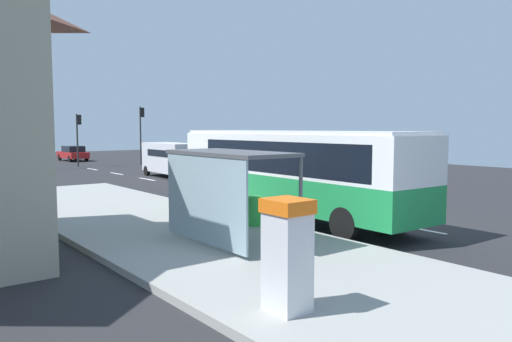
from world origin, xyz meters
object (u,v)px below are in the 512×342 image
(white_van, at_px, (171,157))
(sedan_near, at_px, (73,153))
(ticket_machine, at_px, (287,254))
(bus_shelter, at_px, (221,173))
(traffic_light_median, at_px, (78,131))
(recycling_bin_green, at_px, (253,211))
(traffic_light_far_side, at_px, (38,129))
(traffic_light_near_side, at_px, (141,126))
(bus, at_px, (291,168))
(recycling_bin_red, at_px, (240,208))

(white_van, relative_size, sedan_near, 1.19)
(ticket_machine, height_order, bus_shelter, bus_shelter)
(white_van, bearing_deg, traffic_light_median, 97.74)
(ticket_machine, xyz_separation_m, recycling_bin_green, (4.11, 6.28, -0.52))
(sedan_near, xyz_separation_m, ticket_machine, (-10.61, -44.35, 0.38))
(white_van, distance_m, ticket_machine, 25.84)
(traffic_light_far_side, bearing_deg, traffic_light_near_side, -5.32)
(bus, xyz_separation_m, recycling_bin_green, (-2.49, -0.96, -1.19))
(traffic_light_median, relative_size, bus_shelter, 1.13)
(recycling_bin_red, distance_m, traffic_light_far_side, 29.16)
(bus, bearing_deg, sedan_near, 83.83)
(white_van, relative_size, traffic_light_near_side, 1.01)
(recycling_bin_green, relative_size, traffic_light_median, 0.21)
(white_van, bearing_deg, ticket_machine, -114.00)
(traffic_light_near_side, height_order, bus_shelter, traffic_light_near_side)
(recycling_bin_green, distance_m, traffic_light_median, 30.96)
(white_van, bearing_deg, bus, -103.44)
(recycling_bin_green, bearing_deg, bus, 21.02)
(ticket_machine, relative_size, traffic_light_far_side, 0.40)
(white_van, relative_size, traffic_light_far_side, 1.08)
(recycling_bin_red, xyz_separation_m, traffic_light_median, (4.61, 29.82, 2.37))
(recycling_bin_green, relative_size, bus_shelter, 0.24)
(recycling_bin_red, bearing_deg, bus_shelter, -135.90)
(sedan_near, height_order, ticket_machine, ticket_machine)
(traffic_light_near_side, bearing_deg, bus, -104.45)
(recycling_bin_red, distance_m, traffic_light_near_side, 29.97)
(recycling_bin_green, bearing_deg, recycling_bin_red, 90.00)
(sedan_near, height_order, traffic_light_far_side, traffic_light_far_side)
(white_van, relative_size, recycling_bin_green, 5.55)
(recycling_bin_green, bearing_deg, traffic_light_far_side, 87.88)
(sedan_near, bearing_deg, ticket_machine, -103.46)
(traffic_light_far_side, bearing_deg, bus_shelter, -96.07)
(bus_shelter, bearing_deg, traffic_light_far_side, 83.93)
(traffic_light_median, bearing_deg, bus_shelter, -102.04)
(traffic_light_median, bearing_deg, recycling_bin_green, -98.58)
(sedan_near, distance_m, traffic_light_median, 8.09)
(traffic_light_near_side, bearing_deg, recycling_bin_green, -108.54)
(white_van, xyz_separation_m, ticket_machine, (-10.51, -23.61, -0.17))
(bus, height_order, traffic_light_median, traffic_light_median)
(sedan_near, xyz_separation_m, bus_shelter, (-8.71, -39.51, 1.31))
(ticket_machine, bearing_deg, traffic_light_near_side, 68.58)
(white_van, bearing_deg, recycling_bin_green, -110.27)
(traffic_light_near_side, relative_size, traffic_light_far_side, 1.06)
(sedan_near, xyz_separation_m, traffic_light_median, (-1.90, -7.54, 2.24))
(recycling_bin_red, xyz_separation_m, bus_shelter, (-2.21, -2.14, 1.44))
(traffic_light_median, bearing_deg, sedan_near, 75.89)
(recycling_bin_green, xyz_separation_m, recycling_bin_red, (0.00, 0.70, 0.00))
(recycling_bin_green, bearing_deg, white_van, 69.73)
(recycling_bin_red, relative_size, bus_shelter, 0.24)
(sedan_near, relative_size, traffic_light_near_side, 0.86)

